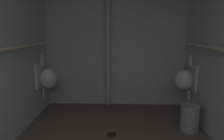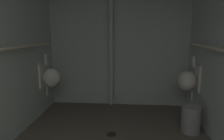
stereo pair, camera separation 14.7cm
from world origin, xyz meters
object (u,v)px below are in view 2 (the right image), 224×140
(standpipe_back_wall, at_px, (111,40))
(floor_drain, at_px, (111,134))
(urinal_left_mid, at_px, (50,77))
(waste_bin, at_px, (191,119))
(urinal_right_mid, at_px, (188,80))

(standpipe_back_wall, relative_size, floor_drain, 17.96)
(urinal_left_mid, height_order, waste_bin, urinal_left_mid)
(standpipe_back_wall, bearing_deg, floor_drain, -84.56)
(urinal_right_mid, height_order, standpipe_back_wall, standpipe_back_wall)
(floor_drain, relative_size, waste_bin, 0.36)
(urinal_left_mid, bearing_deg, waste_bin, -14.16)
(urinal_left_mid, xyz_separation_m, waste_bin, (2.29, -0.58, -0.46))
(standpipe_back_wall, distance_m, floor_drain, 1.75)
(floor_drain, bearing_deg, waste_bin, 8.80)
(standpipe_back_wall, bearing_deg, urinal_right_mid, -19.78)
(floor_drain, bearing_deg, urinal_right_mid, 30.23)
(standpipe_back_wall, distance_m, waste_bin, 1.94)
(urinal_right_mid, distance_m, floor_drain, 1.55)
(urinal_left_mid, height_order, urinal_right_mid, same)
(urinal_left_mid, distance_m, urinal_right_mid, 2.37)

